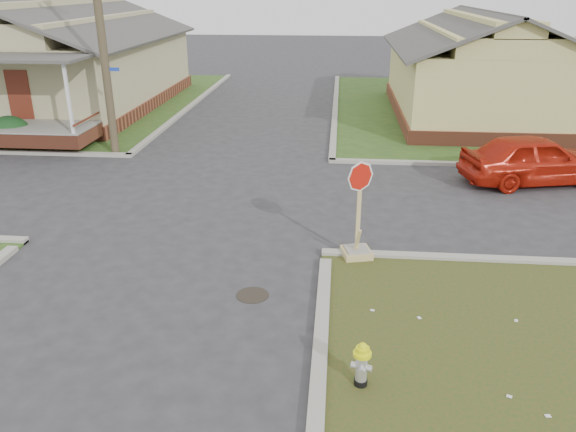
# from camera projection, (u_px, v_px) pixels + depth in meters

# --- Properties ---
(ground) EXTENTS (120.00, 120.00, 0.00)m
(ground) POSITION_uv_depth(u_px,v_px,m) (152.00, 278.00, 11.72)
(ground) COLOR #2E2D30
(ground) RESTS_ON ground
(verge_far_left) EXTENTS (19.00, 19.00, 0.05)m
(verge_far_left) POSITION_uv_depth(u_px,v_px,m) (18.00, 101.00, 29.36)
(verge_far_left) COLOR #2B4C1B
(verge_far_left) RESTS_ON ground
(curbs) EXTENTS (80.00, 40.00, 0.12)m
(curbs) POSITION_uv_depth(u_px,v_px,m) (206.00, 195.00, 16.32)
(curbs) COLOR #9C998C
(curbs) RESTS_ON ground
(manhole) EXTENTS (0.64, 0.64, 0.01)m
(manhole) POSITION_uv_depth(u_px,v_px,m) (253.00, 295.00, 11.07)
(manhole) COLOR black
(manhole) RESTS_ON ground
(corner_house) EXTENTS (10.10, 15.50, 5.30)m
(corner_house) POSITION_uv_depth(u_px,v_px,m) (54.00, 60.00, 27.03)
(corner_house) COLOR brown
(corner_house) RESTS_ON ground
(side_house_yellow) EXTENTS (7.60, 11.60, 4.70)m
(side_house_yellow) POSITION_uv_depth(u_px,v_px,m) (479.00, 68.00, 25.23)
(side_house_yellow) COLOR brown
(side_house_yellow) RESTS_ON ground
(utility_pole) EXTENTS (1.80, 0.28, 9.00)m
(utility_pole) POSITION_uv_depth(u_px,v_px,m) (99.00, 18.00, 18.47)
(utility_pole) COLOR #3D3423
(utility_pole) RESTS_ON ground
(fire_hydrant) EXTENTS (0.28, 0.28, 0.75)m
(fire_hydrant) POSITION_uv_depth(u_px,v_px,m) (362.00, 362.00, 8.38)
(fire_hydrant) COLOR black
(fire_hydrant) RESTS_ON ground
(stop_sign) EXTENTS (0.63, 0.61, 2.22)m
(stop_sign) POSITION_uv_depth(u_px,v_px,m) (357.00, 236.00, 12.39)
(stop_sign) COLOR tan
(stop_sign) RESTS_ON ground
(red_sedan) EXTENTS (4.75, 2.76, 1.52)m
(red_sedan) POSITION_uv_depth(u_px,v_px,m) (535.00, 159.00, 17.05)
(red_sedan) COLOR #B91E0D
(red_sedan) RESTS_ON ground
(hedge_right) EXTENTS (1.48, 1.21, 1.13)m
(hedge_right) POSITION_uv_depth(u_px,v_px,m) (10.00, 131.00, 20.85)
(hedge_right) COLOR #153B19
(hedge_right) RESTS_ON verge_far_left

